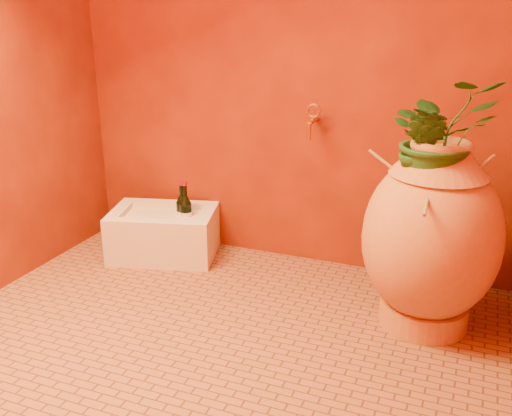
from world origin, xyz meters
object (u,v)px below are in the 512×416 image
at_px(stone_basin, 164,234).
at_px(wine_bottle_a, 183,212).
at_px(amphora, 431,237).
at_px(wine_bottle_c, 183,213).
at_px(wine_bottle_b, 186,214).
at_px(wall_tap, 312,119).

height_order(stone_basin, wine_bottle_a, wine_bottle_a).
distance_m(stone_basin, wine_bottle_a, 0.17).
bearing_deg(amphora, stone_basin, 171.55).
height_order(amphora, wine_bottle_c, amphora).
relative_size(amphora, wine_bottle_b, 2.86).
xyz_separation_m(wine_bottle_a, wine_bottle_c, (0.00, -0.01, -0.00)).
bearing_deg(stone_basin, wine_bottle_c, 29.51).
distance_m(stone_basin, wine_bottle_b, 0.18).
relative_size(amphora, wall_tap, 4.97).
bearing_deg(wine_bottle_b, wine_bottle_a, 151.12).
bearing_deg(amphora, wine_bottle_b, 168.94).
height_order(wine_bottle_a, wine_bottle_c, wine_bottle_a).
relative_size(wine_bottle_c, wall_tap, 1.71).
bearing_deg(wine_bottle_c, wall_tap, 9.49).
height_order(amphora, wine_bottle_b, amphora).
bearing_deg(wall_tap, wine_bottle_b, -169.32).
bearing_deg(wine_bottle_a, wine_bottle_c, -53.53).
distance_m(stone_basin, wine_bottle_c, 0.17).
bearing_deg(wine_bottle_a, wine_bottle_b, -28.88).
bearing_deg(stone_basin, amphora, -8.45).
relative_size(wine_bottle_a, wine_bottle_b, 0.99).
bearing_deg(wine_bottle_a, stone_basin, -146.56).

